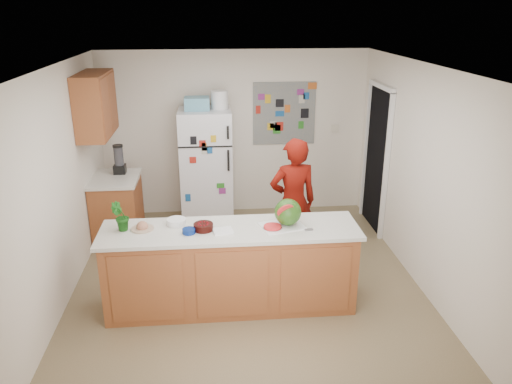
{
  "coord_description": "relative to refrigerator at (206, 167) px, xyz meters",
  "views": [
    {
      "loc": [
        -0.36,
        -5.2,
        3.06
      ],
      "look_at": [
        0.13,
        0.2,
        1.05
      ],
      "focal_mm": 35.0,
      "sensor_mm": 36.0,
      "label": 1
    }
  ],
  "objects": [
    {
      "name": "plate",
      "position": [
        -0.65,
        -2.32,
        0.08
      ],
      "size": [
        0.3,
        0.3,
        0.02
      ],
      "primitive_type": "cylinder",
      "rotation": [
        0.0,
        0.0,
        -0.4
      ],
      "color": "#B9AF8C",
      "rests_on": "peninsula_top"
    },
    {
      "name": "ceiling",
      "position": [
        0.45,
        -1.88,
        1.66
      ],
      "size": [
        4.0,
        4.5,
        0.02
      ],
      "primitive_type": "cube",
      "color": "white",
      "rests_on": "wall_back"
    },
    {
      "name": "side_counter_base",
      "position": [
        -1.24,
        -0.53,
        -0.42
      ],
      "size": [
        0.6,
        0.8,
        0.86
      ],
      "primitive_type": "cube",
      "color": "brown",
      "rests_on": "floor"
    },
    {
      "name": "watermelon",
      "position": [
        0.85,
        -2.36,
        0.22
      ],
      "size": [
        0.28,
        0.28,
        0.28
      ],
      "primitive_type": "sphere",
      "color": "#22570F",
      "rests_on": "cutting_board"
    },
    {
      "name": "upper_cabinets",
      "position": [
        -1.37,
        -0.58,
        1.05
      ],
      "size": [
        0.35,
        1.0,
        0.8
      ],
      "primitive_type": "cube",
      "color": "brown",
      "rests_on": "wall_left"
    },
    {
      "name": "white_bowl",
      "position": [
        -0.31,
        -2.22,
        0.1
      ],
      "size": [
        0.2,
        0.2,
        0.06
      ],
      "primitive_type": "cylinder",
      "rotation": [
        0.0,
        0.0,
        0.0
      ],
      "color": "white",
      "rests_on": "peninsula_top"
    },
    {
      "name": "watermelon_slice",
      "position": [
        0.68,
        -2.43,
        0.09
      ],
      "size": [
        0.18,
        0.18,
        0.02
      ],
      "primitive_type": "cylinder",
      "color": "#C0203A",
      "rests_on": "cutting_board"
    },
    {
      "name": "photo_collage",
      "position": [
        1.2,
        0.36,
        0.7
      ],
      "size": [
        0.95,
        0.01,
        0.95
      ],
      "primitive_type": "cube",
      "color": "slate",
      "rests_on": "wall_back"
    },
    {
      "name": "wall_back",
      "position": [
        0.45,
        0.38,
        0.4
      ],
      "size": [
        4.0,
        0.02,
        2.5
      ],
      "primitive_type": "cube",
      "color": "beige",
      "rests_on": "ground"
    },
    {
      "name": "fridge_top_bin",
      "position": [
        -0.1,
        0.0,
        0.94
      ],
      "size": [
        0.35,
        0.28,
        0.18
      ],
      "primitive_type": "cube",
      "color": "#5999B2",
      "rests_on": "refrigerator"
    },
    {
      "name": "floor",
      "position": [
        0.45,
        -1.88,
        -0.86
      ],
      "size": [
        4.0,
        4.5,
        0.02
      ],
      "primitive_type": "cube",
      "color": "brown",
      "rests_on": "ground"
    },
    {
      "name": "wall_right",
      "position": [
        2.46,
        -1.88,
        0.4
      ],
      "size": [
        0.02,
        4.5,
        2.5
      ],
      "primitive_type": "cube",
      "color": "beige",
      "rests_on": "ground"
    },
    {
      "name": "cutting_board",
      "position": [
        0.79,
        -2.38,
        0.08
      ],
      "size": [
        0.5,
        0.42,
        0.01
      ],
      "primitive_type": "cube",
      "rotation": [
        0.0,
        0.0,
        0.26
      ],
      "color": "silver",
      "rests_on": "peninsula_top"
    },
    {
      "name": "wall_left",
      "position": [
        -1.56,
        -1.88,
        0.4
      ],
      "size": [
        0.02,
        4.5,
        2.5
      ],
      "primitive_type": "cube",
      "color": "beige",
      "rests_on": "ground"
    },
    {
      "name": "potted_plant",
      "position": [
        -0.86,
        -2.33,
        0.23
      ],
      "size": [
        0.21,
        0.2,
        0.31
      ],
      "primitive_type": "imported",
      "rotation": [
        0.0,
        0.0,
        3.56
      ],
      "color": "#174211",
      "rests_on": "peninsula_top"
    },
    {
      "name": "side_counter_top",
      "position": [
        -1.24,
        -0.53,
        0.03
      ],
      "size": [
        0.64,
        0.84,
        0.04
      ],
      "primitive_type": "cube",
      "color": "silver",
      "rests_on": "side_counter_base"
    },
    {
      "name": "person",
      "position": [
        1.06,
        -1.45,
        -0.04
      ],
      "size": [
        0.64,
        0.47,
        1.63
      ],
      "primitive_type": "imported",
      "rotation": [
        0.0,
        0.0,
        3.29
      ],
      "color": "#620C06",
      "rests_on": "floor"
    },
    {
      "name": "blender_appliance",
      "position": [
        -1.19,
        -0.35,
        0.24
      ],
      "size": [
        0.13,
        0.13,
        0.38
      ],
      "primitive_type": "cylinder",
      "color": "black",
      "rests_on": "side_counter_top"
    },
    {
      "name": "cherry_bowl",
      "position": [
        -0.02,
        -2.39,
        0.11
      ],
      "size": [
        0.21,
        0.21,
        0.07
      ],
      "primitive_type": "cylinder",
      "rotation": [
        0.0,
        0.0,
        0.04
      ],
      "color": "black",
      "rests_on": "peninsula_top"
    },
    {
      "name": "peninsula_base",
      "position": [
        0.25,
        -2.38,
        -0.41
      ],
      "size": [
        2.6,
        0.62,
        0.88
      ],
      "primitive_type": "cube",
      "color": "brown",
      "rests_on": "floor"
    },
    {
      "name": "cobalt_bowl",
      "position": [
        -0.17,
        -2.46,
        0.1
      ],
      "size": [
        0.17,
        0.17,
        0.05
      ],
      "primitive_type": "cylinder",
      "rotation": [
        0.0,
        0.0,
        -0.41
      ],
      "color": "navy",
      "rests_on": "peninsula_top"
    },
    {
      "name": "doorway",
      "position": [
        2.44,
        -0.43,
        0.17
      ],
      "size": [
        0.03,
        0.85,
        2.04
      ],
      "primitive_type": "cube",
      "color": "black",
      "rests_on": "ground"
    },
    {
      "name": "peninsula_top",
      "position": [
        0.25,
        -2.38,
        0.05
      ],
      "size": [
        2.68,
        0.7,
        0.04
      ],
      "primitive_type": "cube",
      "color": "silver",
      "rests_on": "peninsula_base"
    },
    {
      "name": "refrigerator",
      "position": [
        0.0,
        0.0,
        0.0
      ],
      "size": [
        0.75,
        0.7,
        1.7
      ],
      "primitive_type": "cube",
      "color": "silver",
      "rests_on": "floor"
    },
    {
      "name": "keys",
      "position": [
        1.05,
        -2.49,
        0.08
      ],
      "size": [
        0.09,
        0.04,
        0.01
      ],
      "primitive_type": "cube",
      "rotation": [
        0.0,
        0.0,
        0.08
      ],
      "color": "gray",
      "rests_on": "peninsula_top"
    },
    {
      "name": "paper_towel",
      "position": [
        0.17,
        -2.46,
        0.08
      ],
      "size": [
        0.22,
        0.2,
        0.02
      ],
      "primitive_type": "cube",
      "rotation": [
        0.0,
        0.0,
        0.17
      ],
      "color": "white",
      "rests_on": "peninsula_top"
    }
  ]
}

